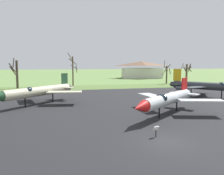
% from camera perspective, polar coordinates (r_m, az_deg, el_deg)
% --- Properties ---
extents(ground_plane, '(600.00, 600.00, 0.00)m').
position_cam_1_polar(ground_plane, '(18.32, 14.00, -13.71)').
color(ground_plane, '#607F42').
extents(asphalt_apron, '(85.92, 47.70, 0.05)m').
position_cam_1_polar(asphalt_apron, '(31.20, 1.42, -5.34)').
color(asphalt_apron, black).
rests_on(asphalt_apron, ground).
extents(grass_verge_strip, '(145.92, 12.00, 0.06)m').
position_cam_1_polar(grass_verge_strip, '(60.20, -6.29, 0.04)').
color(grass_verge_strip, '#526D35').
rests_on(grass_verge_strip, ground).
extents(jet_fighter_front_left, '(12.63, 13.66, 5.30)m').
position_cam_1_polar(jet_fighter_front_left, '(45.51, 23.42, 0.40)').
color(jet_fighter_front_left, '#33383D').
rests_on(jet_fighter_front_left, ground).
extents(jet_fighter_front_right, '(12.66, 13.02, 4.66)m').
position_cam_1_polar(jet_fighter_front_right, '(35.22, -18.66, -0.95)').
color(jet_fighter_front_right, '#B7B293').
rests_on(jet_fighter_front_right, ground).
extents(jet_fighter_rear_center, '(12.88, 11.76, 4.30)m').
position_cam_1_polar(jet_fighter_rear_center, '(27.45, 14.25, -2.87)').
color(jet_fighter_rear_center, silver).
rests_on(jet_fighter_rear_center, ground).
extents(info_placard_rear_center, '(0.55, 0.33, 0.98)m').
position_cam_1_polar(info_placard_rear_center, '(19.16, 11.32, -10.87)').
color(info_placard_rear_center, black).
rests_on(info_placard_rear_center, ground).
extents(bare_tree_left_of_center, '(2.46, 2.86, 7.98)m').
position_cam_1_polar(bare_tree_left_of_center, '(61.87, -23.63, 3.51)').
color(bare_tree_left_of_center, '#42382D').
rests_on(bare_tree_left_of_center, ground).
extents(bare_tree_center, '(2.84, 2.43, 9.64)m').
position_cam_1_polar(bare_tree_center, '(64.25, -10.09, 4.65)').
color(bare_tree_center, brown).
rests_on(bare_tree_center, ground).
extents(bare_tree_right_of_center, '(3.02, 3.03, 7.62)m').
position_cam_1_polar(bare_tree_right_of_center, '(73.60, 14.00, 3.66)').
color(bare_tree_right_of_center, brown).
rests_on(bare_tree_right_of_center, ground).
extents(bare_tree_far_right, '(3.32, 3.29, 6.70)m').
position_cam_1_polar(bare_tree_far_right, '(74.51, 18.80, 3.78)').
color(bare_tree_far_right, brown).
rests_on(bare_tree_far_right, ground).
extents(visitor_building, '(19.87, 14.60, 7.84)m').
position_cam_1_polar(visitor_building, '(104.14, 7.65, 4.54)').
color(visitor_building, beige).
rests_on(visitor_building, ground).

